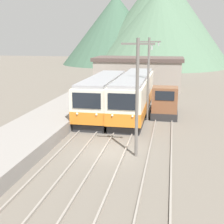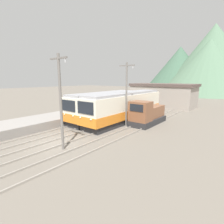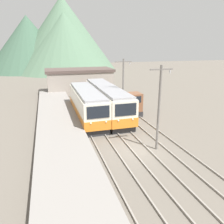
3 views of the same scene
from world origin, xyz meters
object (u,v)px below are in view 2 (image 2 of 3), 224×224
at_px(commuter_train_center, 126,108).
at_px(catenary_mast_near, 61,99).
at_px(shunting_locomotive, 147,114).
at_px(commuter_train_left, 104,107).
at_px(catenary_mast_mid, 126,92).

height_order(commuter_train_center, catenary_mast_near, catenary_mast_near).
bearing_deg(shunting_locomotive, commuter_train_left, -166.92).
bearing_deg(shunting_locomotive, catenary_mast_near, -97.53).
distance_m(commuter_train_center, shunting_locomotive, 3.06).
relative_size(catenary_mast_near, catenary_mast_mid, 1.00).
relative_size(commuter_train_left, shunting_locomotive, 2.07).
bearing_deg(commuter_train_left, shunting_locomotive, 13.08).
distance_m(commuter_train_left, catenary_mast_mid, 4.97).
height_order(commuter_train_center, catenary_mast_mid, catenary_mast_mid).
bearing_deg(catenary_mast_mid, shunting_locomotive, 57.74).
relative_size(commuter_train_center, catenary_mast_near, 1.99).
relative_size(commuter_train_center, shunting_locomotive, 2.49).
height_order(commuter_train_left, shunting_locomotive, commuter_train_left).
xyz_separation_m(commuter_train_left, shunting_locomotive, (5.80, 1.35, -0.53)).
relative_size(commuter_train_left, catenary_mast_near, 1.65).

